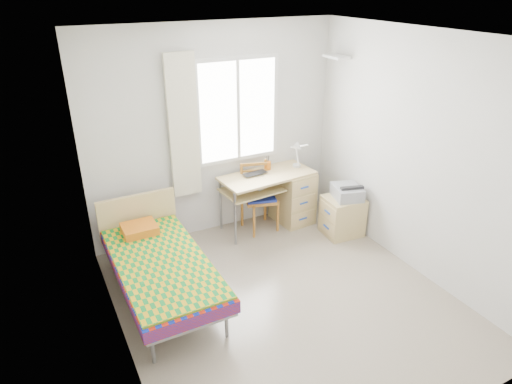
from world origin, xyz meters
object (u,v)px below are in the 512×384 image
Objects in this scene: desk at (288,194)px; printer at (347,192)px; bed at (159,263)px; cabinet at (342,216)px; chair at (259,192)px.

desk reaches higher than printer.
cabinet is at bearing 3.35° from bed.
desk is 2.46× the size of cabinet.
desk is 1.39× the size of chair.
chair is 1.98× the size of printer.
bed reaches higher than printer.
bed is at bearing -163.63° from desk.
chair is (1.57, 0.81, 0.11)m from bed.
printer is at bearing 3.21° from bed.
desk is at bearing 131.52° from cabinet.
cabinet is 1.12× the size of printer.
chair is at bearing 159.89° from printer.
chair reaches higher than printer.
chair is at bearing 147.87° from cabinet.
desk is 2.75× the size of printer.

